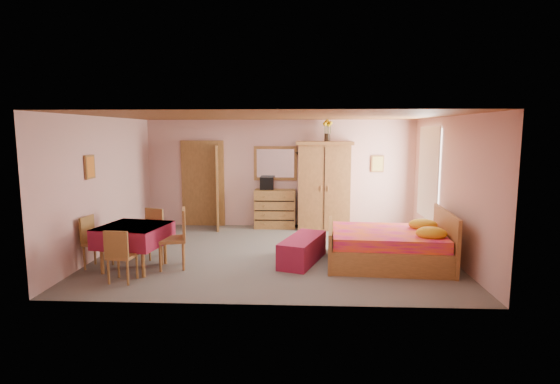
{
  "coord_description": "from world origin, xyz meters",
  "views": [
    {
      "loc": [
        0.49,
        -8.11,
        2.32
      ],
      "look_at": [
        0.1,
        0.3,
        1.15
      ],
      "focal_mm": 28.0,
      "sensor_mm": 36.0,
      "label": 1
    }
  ],
  "objects_px": {
    "stereo": "(267,183)",
    "bench": "(302,250)",
    "bed": "(387,237)",
    "chair_west": "(98,242)",
    "floor_lamp": "(299,190)",
    "wardrobe": "(324,186)",
    "wall_mirror": "(275,163)",
    "chest_of_drawers": "(275,209)",
    "chair_north": "(148,234)",
    "dining_table": "(134,247)",
    "chair_east": "(172,239)",
    "sunflower_vase": "(327,131)",
    "chair_south": "(122,255)"
  },
  "relations": [
    {
      "from": "chair_south",
      "to": "bench",
      "type": "bearing_deg",
      "value": 27.52
    },
    {
      "from": "bed",
      "to": "chair_east",
      "type": "bearing_deg",
      "value": -169.52
    },
    {
      "from": "bed",
      "to": "dining_table",
      "type": "distance_m",
      "value": 4.37
    },
    {
      "from": "wardrobe",
      "to": "chair_south",
      "type": "height_order",
      "value": "wardrobe"
    },
    {
      "from": "stereo",
      "to": "bench",
      "type": "xyz_separation_m",
      "value": [
        0.85,
        -2.83,
        -0.85
      ]
    },
    {
      "from": "wall_mirror",
      "to": "dining_table",
      "type": "bearing_deg",
      "value": -121.68
    },
    {
      "from": "chair_east",
      "to": "dining_table",
      "type": "bearing_deg",
      "value": 82.73
    },
    {
      "from": "bench",
      "to": "chair_east",
      "type": "bearing_deg",
      "value": -168.58
    },
    {
      "from": "bed",
      "to": "chair_west",
      "type": "height_order",
      "value": "bed"
    },
    {
      "from": "stereo",
      "to": "bench",
      "type": "height_order",
      "value": "stereo"
    },
    {
      "from": "floor_lamp",
      "to": "wardrobe",
      "type": "bearing_deg",
      "value": -16.16
    },
    {
      "from": "chest_of_drawers",
      "to": "bed",
      "type": "relative_size",
      "value": 0.47
    },
    {
      "from": "floor_lamp",
      "to": "sunflower_vase",
      "type": "relative_size",
      "value": 3.62
    },
    {
      "from": "bed",
      "to": "chair_east",
      "type": "xyz_separation_m",
      "value": [
        -3.71,
        -0.42,
        0.03
      ]
    },
    {
      "from": "chair_south",
      "to": "chair_west",
      "type": "height_order",
      "value": "chair_west"
    },
    {
      "from": "wardrobe",
      "to": "chair_east",
      "type": "xyz_separation_m",
      "value": [
        -2.74,
        -3.17,
        -0.53
      ]
    },
    {
      "from": "bench",
      "to": "stereo",
      "type": "bearing_deg",
      "value": 106.81
    },
    {
      "from": "chair_west",
      "to": "chair_east",
      "type": "distance_m",
      "value": 1.27
    },
    {
      "from": "wardrobe",
      "to": "chair_north",
      "type": "distance_m",
      "value": 4.27
    },
    {
      "from": "chair_west",
      "to": "chair_east",
      "type": "xyz_separation_m",
      "value": [
        1.27,
        0.04,
        0.06
      ]
    },
    {
      "from": "dining_table",
      "to": "bench",
      "type": "bearing_deg",
      "value": 10.47
    },
    {
      "from": "floor_lamp",
      "to": "bench",
      "type": "relative_size",
      "value": 1.36
    },
    {
      "from": "chest_of_drawers",
      "to": "sunflower_vase",
      "type": "bearing_deg",
      "value": -3.03
    },
    {
      "from": "bench",
      "to": "wall_mirror",
      "type": "bearing_deg",
      "value": 102.28
    },
    {
      "from": "bench",
      "to": "chair_east",
      "type": "height_order",
      "value": "chair_east"
    },
    {
      "from": "stereo",
      "to": "chest_of_drawers",
      "type": "bearing_deg",
      "value": -8.01
    },
    {
      "from": "bed",
      "to": "wall_mirror",
      "type": "bearing_deg",
      "value": 129.16
    },
    {
      "from": "bench",
      "to": "chair_north",
      "type": "relative_size",
      "value": 1.51
    },
    {
      "from": "sunflower_vase",
      "to": "bench",
      "type": "distance_m",
      "value": 3.51
    },
    {
      "from": "wall_mirror",
      "to": "dining_table",
      "type": "relative_size",
      "value": 1.03
    },
    {
      "from": "bench",
      "to": "chair_east",
      "type": "distance_m",
      "value": 2.29
    },
    {
      "from": "floor_lamp",
      "to": "chair_south",
      "type": "relative_size",
      "value": 2.17
    },
    {
      "from": "stereo",
      "to": "chair_north",
      "type": "relative_size",
      "value": 0.37
    },
    {
      "from": "dining_table",
      "to": "chair_west",
      "type": "relative_size",
      "value": 1.15
    },
    {
      "from": "wall_mirror",
      "to": "stereo",
      "type": "relative_size",
      "value": 3.22
    },
    {
      "from": "wardrobe",
      "to": "chair_west",
      "type": "height_order",
      "value": "wardrobe"
    },
    {
      "from": "sunflower_vase",
      "to": "stereo",
      "type": "bearing_deg",
      "value": 176.51
    },
    {
      "from": "chest_of_drawers",
      "to": "chair_north",
      "type": "relative_size",
      "value": 1.1
    },
    {
      "from": "floor_lamp",
      "to": "sunflower_vase",
      "type": "bearing_deg",
      "value": -12.95
    },
    {
      "from": "wardrobe",
      "to": "dining_table",
      "type": "xyz_separation_m",
      "value": [
        -3.36,
        -3.25,
        -0.67
      ]
    },
    {
      "from": "wall_mirror",
      "to": "wardrobe",
      "type": "bearing_deg",
      "value": -13.7
    },
    {
      "from": "chair_south",
      "to": "chair_east",
      "type": "distance_m",
      "value": 0.92
    },
    {
      "from": "chest_of_drawers",
      "to": "floor_lamp",
      "type": "bearing_deg",
      "value": 8.35
    },
    {
      "from": "bench",
      "to": "chair_south",
      "type": "xyz_separation_m",
      "value": [
        -2.8,
        -1.16,
        0.2
      ]
    },
    {
      "from": "wall_mirror",
      "to": "floor_lamp",
      "type": "relative_size",
      "value": 0.58
    },
    {
      "from": "sunflower_vase",
      "to": "dining_table",
      "type": "bearing_deg",
      "value": -136.42
    },
    {
      "from": "stereo",
      "to": "dining_table",
      "type": "bearing_deg",
      "value": -120.8
    },
    {
      "from": "chair_west",
      "to": "dining_table",
      "type": "bearing_deg",
      "value": 91.29
    },
    {
      "from": "floor_lamp",
      "to": "dining_table",
      "type": "distance_m",
      "value": 4.44
    },
    {
      "from": "chest_of_drawers",
      "to": "floor_lamp",
      "type": "height_order",
      "value": "floor_lamp"
    }
  ]
}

